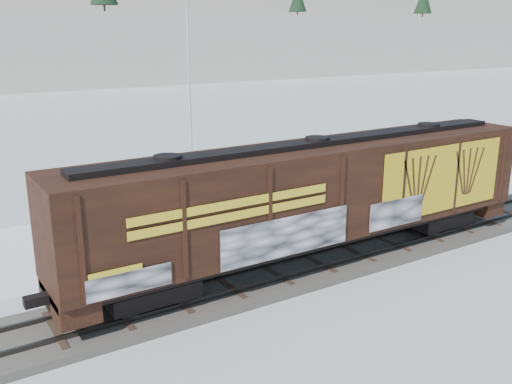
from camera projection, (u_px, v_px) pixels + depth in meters
ground at (314, 268)px, 22.56m from camera, size 500.00×500.00×0.00m
rail_track at (314, 264)px, 22.52m from camera, size 50.00×3.40×0.43m
parking_strip at (222, 217)px, 28.64m from camera, size 40.00×8.00×0.03m
hopper_railcar at (316, 194)px, 21.70m from camera, size 20.08×3.06×4.71m
flagpole at (192, 111)px, 32.94m from camera, size 2.30×0.90×12.22m
car_silver at (206, 216)px, 26.11m from camera, size 5.17×2.63×1.69m
car_white at (191, 204)px, 28.46m from camera, size 4.22×1.67×1.37m
car_dark at (382, 180)px, 32.74m from camera, size 5.33×2.81×1.47m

